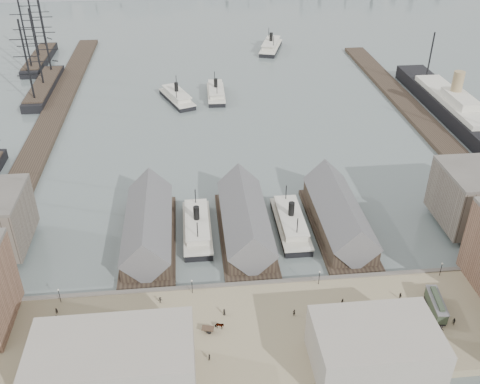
{
  "coord_description": "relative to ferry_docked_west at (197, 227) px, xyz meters",
  "views": [
    {
      "loc": [
        -13.59,
        -101.31,
        87.6
      ],
      "look_at": [
        0.0,
        30.0,
        6.0
      ],
      "focal_mm": 40.0,
      "sensor_mm": 36.0,
      "label": 1
    }
  ],
  "objects": [
    {
      "name": "ferry_open_near",
      "position": [
        -5.26,
        96.85,
        -0.03
      ],
      "size": [
        16.1,
        26.19,
        8.98
      ],
      "rotation": [
        0.0,
        0.0,
        0.37
      ],
      "color": "black",
      "rests_on": "ground"
    },
    {
      "name": "ferry_open_far",
      "position": [
        45.91,
        165.31,
        0.23
      ],
      "size": [
        16.78,
        29.56,
        10.11
      ],
      "rotation": [
        0.0,
        0.0,
        -0.31
      ],
      "color": "black",
      "rests_on": "ground"
    },
    {
      "name": "pedestrian_2",
      "position": [
        -9.37,
        -28.93,
        0.66
      ],
      "size": [
        1.05,
        0.63,
        1.59
      ],
      "primitive_type": "imported",
      "rotation": [
        0.0,
        0.0,
        3.18
      ],
      "color": "black",
      "rests_on": "quay"
    },
    {
      "name": "ferry_shed_east",
      "position": [
        39.0,
        -2.54,
        2.5
      ],
      "size": [
        14.0,
        42.0,
        12.6
      ],
      "color": "#2D231C",
      "rests_on": "ground"
    },
    {
      "name": "pedestrian_4",
      "position": [
        4.87,
        -34.3,
        0.69
      ],
      "size": [
        0.83,
        0.96,
        1.66
      ],
      "primitive_type": "imported",
      "rotation": [
        0.0,
        0.0,
        5.18
      ],
      "color": "black",
      "rests_on": "quay"
    },
    {
      "name": "street_bldg_center",
      "position": [
        33.0,
        -51.42,
        4.87
      ],
      "size": [
        24.0,
        16.0,
        10.0
      ],
      "primitive_type": "cube",
      "color": "gray",
      "rests_on": "quay"
    },
    {
      "name": "seawall",
      "position": [
        13.0,
        -24.62,
        -0.98
      ],
      "size": [
        180.0,
        1.2,
        2.3
      ],
      "primitive_type": "cube",
      "color": "#59544C",
      "rests_on": "ground"
    },
    {
      "name": "pedestrian_8",
      "position": [
        45.48,
        -33.33,
        0.76
      ],
      "size": [
        0.73,
        1.14,
        1.8
      ],
      "primitive_type": "imported",
      "rotation": [
        0.0,
        0.0,
        1.87
      ],
      "color": "black",
      "rests_on": "quay"
    },
    {
      "name": "ferry_shed_west",
      "position": [
        -13.0,
        -2.54,
        2.5
      ],
      "size": [
        14.0,
        42.0,
        12.6
      ],
      "color": "#2D231C",
      "rests_on": "ground"
    },
    {
      "name": "ferry_open_mid",
      "position": [
        11.73,
        100.38,
        -0.08
      ],
      "size": [
        7.92,
        24.71,
        8.77
      ],
      "rotation": [
        0.0,
        0.0,
        -0.02
      ],
      "color": "black",
      "rests_on": "ground"
    },
    {
      "name": "pedestrian_6",
      "position": [
        31.77,
        -33.88,
        0.72
      ],
      "size": [
        0.95,
        0.8,
        1.72
      ],
      "primitive_type": "imported",
      "rotation": [
        0.0,
        0.0,
        0.2
      ],
      "color": "black",
      "rests_on": "quay"
    },
    {
      "name": "pedestrian_3",
      "position": [
        0.87,
        -46.56,
        0.67
      ],
      "size": [
        0.7,
        1.02,
        1.61
      ],
      "primitive_type": "imported",
      "rotation": [
        0.0,
        0.0,
        4.35
      ],
      "color": "black",
      "rests_on": "quay"
    },
    {
      "name": "sailing_ship_mid",
      "position": [
        -64.23,
        114.69,
        0.46
      ],
      "size": [
        8.82,
        50.94,
        36.25
      ],
      "color": "black",
      "rests_on": "ground"
    },
    {
      "name": "west_wharf",
      "position": [
        -55.0,
        80.58,
        -1.33
      ],
      "size": [
        10.0,
        220.0,
        1.6
      ],
      "primitive_type": "cube",
      "color": "#2D231C",
      "rests_on": "ground"
    },
    {
      "name": "pedestrian_0",
      "position": [
        -32.21,
        -30.06,
        0.69
      ],
      "size": [
        0.72,
        0.62,
        1.65
      ],
      "primitive_type": "imported",
      "rotation": [
        0.0,
        0.0,
        3.5
      ],
      "color": "black",
      "rests_on": "quay"
    },
    {
      "name": "horse_cart_center",
      "position": [
        2.84,
        -38.5,
        0.72
      ],
      "size": [
        5.07,
        2.32,
        1.73
      ],
      "rotation": [
        0.0,
        0.0,
        1.34
      ],
      "color": "black",
      "rests_on": "quay"
    },
    {
      "name": "pedestrian_10",
      "position": [
        54.19,
        -42.27,
        0.72
      ],
      "size": [
        0.67,
        0.85,
        1.71
      ],
      "primitive_type": "imported",
      "rotation": [
        0.0,
        0.0,
        4.68
      ],
      "color": "black",
      "rests_on": "quay"
    },
    {
      "name": "sailing_ship_far",
      "position": [
        -74.82,
        156.14,
        0.47
      ],
      "size": [
        8.79,
        48.81,
        36.12
      ],
      "color": "black",
      "rests_on": "ground"
    },
    {
      "name": "lamp_post_far_w",
      "position": [
        -32.0,
        -26.42,
        2.58
      ],
      "size": [
        0.44,
        0.44,
        3.92
      ],
      "color": "black",
      "rests_on": "quay"
    },
    {
      "name": "pedestrian_5",
      "position": [
        20.21,
        -36.04,
        0.73
      ],
      "size": [
        0.73,
        0.62,
        1.73
      ],
      "primitive_type": "imported",
      "rotation": [
        0.0,
        0.0,
        3.42
      ],
      "color": "black",
      "rests_on": "quay"
    },
    {
      "name": "ferry_shed_center",
      "position": [
        13.0,
        -2.54,
        2.5
      ],
      "size": [
        14.0,
        42.0,
        12.6
      ],
      "color": "#2D231C",
      "rests_on": "ground"
    },
    {
      "name": "horse_cart_left",
      "position": [
        -17.21,
        -33.12,
        0.62
      ],
      "size": [
        4.64,
        1.72,
        1.42
      ],
      "rotation": [
        0.0,
        0.0,
        1.49
      ],
      "color": "black",
      "rests_on": "quay"
    },
    {
      "name": "lamp_post_near_w",
      "position": [
        -2.0,
        -26.42,
        2.58
      ],
      "size": [
        0.44,
        0.44,
        3.92
      ],
      "color": "black",
      "rests_on": "quay"
    },
    {
      "name": "pedestrian_11",
      "position": [
        -31.77,
        -32.39,
        0.7
      ],
      "size": [
        0.75,
        0.74,
        1.67
      ],
      "primitive_type": "imported",
      "rotation": [
        0.0,
        0.0,
        3.86
      ],
      "color": "black",
      "rests_on": "quay"
    },
    {
      "name": "ocean_steamer",
      "position": [
        105.0,
        69.72,
        1.86
      ],
      "size": [
        12.7,
        92.83,
        18.57
      ],
      "color": "black",
      "rests_on": "ground"
    },
    {
      "name": "east_wharf",
      "position": [
        91.0,
        70.58,
        -1.33
      ],
      "size": [
        10.0,
        180.0,
        1.6
      ],
      "primitive_type": "cube",
      "color": "#2D231C",
      "rests_on": "ground"
    },
    {
      "name": "pedestrian_1",
      "position": [
        -25.72,
        -37.57,
        0.73
      ],
      "size": [
        0.94,
        0.78,
        1.74
      ],
      "primitive_type": "imported",
      "rotation": [
        0.0,
        0.0,
        2.98
      ],
      "color": "black",
      "rests_on": "quay"
    },
    {
      "name": "lamp_post_far_e",
      "position": [
        58.0,
        -26.42,
        2.58
      ],
      "size": [
        0.44,
        0.44,
        3.92
      ],
      "color": "black",
      "rests_on": "quay"
    },
    {
      "name": "quay",
      "position": [
        13.0,
        -39.42,
        -1.13
      ],
      "size": [
        180.0,
        30.0,
        2.0
      ],
      "primitive_type": "cube",
      "color": "gray",
      "rests_on": "ground"
    },
    {
      "name": "ferry_docked_east",
      "position": [
        26.0,
        -0.82,
        0.03
      ],
      "size": [
        7.77,
        25.89,
        9.25
      ],
      "color": "black",
      "rests_on": "ground"
    },
    {
      "name": "tram",
      "position": [
        51.77,
        -38.09,
        1.67
      ],
      "size": [
        3.8,
        10.14,
        3.52
      ],
      "rotation": [
        0.0,
        0.0,
        -0.13
      ],
      "color": "black",
      "rests_on": "quay"
    },
    {
      "name": "ground",
      "position": [
        13.0,
        -19.42,
        -2.13
      ],
      "size": [
        900.0,
        900.0,
        0.0
      ],
      "primitive_type": "plane",
      "color": "slate",
      "rests_on": "ground"
    },
    {
      "name": "street_bldg_west",
      "position": [
        -17.0,
        -51.42,
        5.87
      ],
      "size": [
        30.0,
        16.0,
        12.0
      ],
      "primitive_type": "cube",
      "color": "gray",
      "rests_on": "quay"
    },
    {
      "name": "pedestrian_7",
      "position": [
        50.46,
        -44.18,
        0.76
      ],
      "size": [
        1.32,
        1.23,
        1.79
      ],
      "primitive_type": "imported",
      "rotation": [
        0.0,
        0.0,
        2.49
      ],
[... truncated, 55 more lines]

